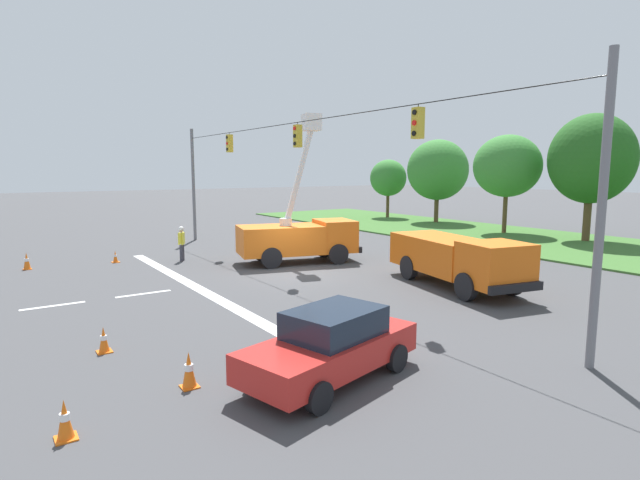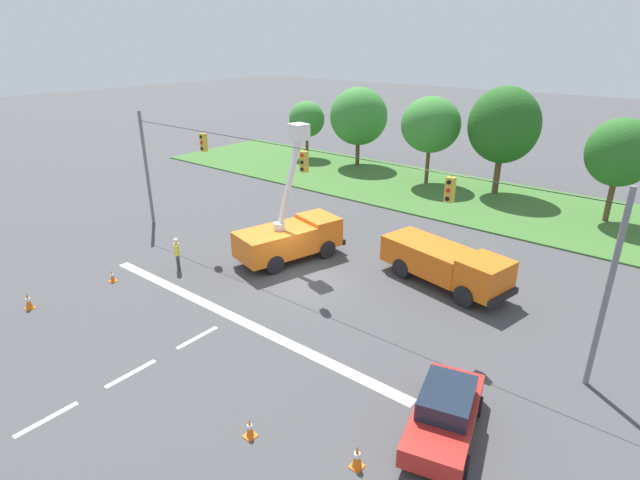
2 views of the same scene
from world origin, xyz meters
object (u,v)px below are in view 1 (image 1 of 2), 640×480
object	(u,v)px
utility_truck_bucket_lift	(299,235)
sedan_red	(331,344)
utility_truck_support_near	(457,258)
tree_centre	(507,166)
traffic_cone_near_bucket	(189,370)
traffic_cone_lane_edge_a	(104,340)
tree_west	(438,170)
traffic_cone_foreground_right	(433,261)
traffic_cone_mid_left	(27,261)
road_worker	(182,241)
traffic_cone_mid_right	(115,257)
tree_far_west	(388,178)
traffic_cone_lane_edge_b	(354,245)
tree_east	(591,159)
traffic_cone_foreground_left	(65,420)

from	to	relation	value
utility_truck_bucket_lift	sedan_red	world-z (taller)	utility_truck_bucket_lift
utility_truck_support_near	tree_centre	bearing A→B (deg)	120.32
traffic_cone_near_bucket	traffic_cone_lane_edge_a	bearing A→B (deg)	-161.44
tree_west	traffic_cone_foreground_right	bearing A→B (deg)	-47.35
utility_truck_bucket_lift	sedan_red	xyz separation A→B (m)	(12.37, -6.79, -0.59)
tree_west	traffic_cone_foreground_right	size ratio (longest dim) A/B	10.63
traffic_cone_foreground_right	traffic_cone_mid_left	xyz separation A→B (m)	(-10.26, -15.92, 0.07)
road_worker	traffic_cone_mid_left	world-z (taller)	road_worker
tree_centre	traffic_cone_mid_right	distance (m)	26.43
tree_far_west	traffic_cone_mid_right	bearing A→B (deg)	-69.70
traffic_cone_mid_left	traffic_cone_lane_edge_a	bearing A→B (deg)	3.45
traffic_cone_mid_right	tree_far_west	bearing A→B (deg)	110.30
tree_far_west	traffic_cone_lane_edge_a	world-z (taller)	tree_far_west
tree_far_west	tree_centre	size ratio (longest dim) A/B	0.79
road_worker	traffic_cone_foreground_right	size ratio (longest dim) A/B	2.62
tree_centre	utility_truck_support_near	world-z (taller)	tree_centre
sedan_red	traffic_cone_lane_edge_a	size ratio (longest dim) A/B	6.90
tree_centre	traffic_cone_lane_edge_b	size ratio (longest dim) A/B	10.64
traffic_cone_mid_right	traffic_cone_lane_edge_b	distance (m)	12.76
sedan_red	traffic_cone_lane_edge_a	xyz separation A→B (m)	(-4.53, -3.83, -0.47)
road_worker	utility_truck_support_near	bearing A→B (deg)	31.51
utility_truck_bucket_lift	road_worker	distance (m)	5.98
tree_east	traffic_cone_lane_edge_a	size ratio (longest dim) A/B	12.11
tree_east	traffic_cone_near_bucket	xyz separation A→B (m)	(6.84, -28.50, -4.87)
road_worker	traffic_cone_lane_edge_b	distance (m)	9.61
tree_west	sedan_red	size ratio (longest dim) A/B	1.56
utility_truck_bucket_lift	traffic_cone_lane_edge_a	xyz separation A→B (m)	(7.84, -10.62, -1.05)
tree_west	utility_truck_support_near	size ratio (longest dim) A/B	1.03
sedan_red	tree_far_west	bearing A→B (deg)	136.48
traffic_cone_foreground_right	utility_truck_support_near	bearing A→B (deg)	-33.23
tree_east	traffic_cone_foreground_right	world-z (taller)	tree_east
utility_truck_bucket_lift	tree_east	bearing A→B (deg)	77.46
tree_west	tree_east	bearing A→B (deg)	-3.08
traffic_cone_mid_left	traffic_cone_mid_right	bearing A→B (deg)	83.78
traffic_cone_lane_edge_b	tree_west	bearing A→B (deg)	117.11
traffic_cone_foreground_left	traffic_cone_foreground_right	world-z (taller)	traffic_cone_foreground_left
traffic_cone_near_bucket	traffic_cone_foreground_left	bearing A→B (deg)	-71.57
traffic_cone_lane_edge_a	traffic_cone_foreground_right	bearing A→B (deg)	101.58
tree_west	traffic_cone_foreground_left	world-z (taller)	tree_west
traffic_cone_foreground_left	traffic_cone_foreground_right	bearing A→B (deg)	113.37
tree_far_west	traffic_cone_mid_left	distance (m)	32.28
traffic_cone_foreground_left	traffic_cone_mid_left	xyz separation A→B (m)	(-17.39, 0.58, 0.05)
tree_centre	traffic_cone_lane_edge_a	bearing A→B (deg)	-72.45
tree_east	road_worker	distance (m)	25.31
tree_centre	utility_truck_support_near	xyz separation A→B (m)	(9.19, -15.72, -3.69)
tree_centre	traffic_cone_foreground_left	world-z (taller)	tree_centre
tree_far_west	traffic_cone_near_bucket	bearing A→B (deg)	-47.80
utility_truck_bucket_lift	traffic_cone_near_bucket	world-z (taller)	utility_truck_bucket_lift
utility_truck_bucket_lift	tree_far_west	bearing A→B (deg)	128.01
tree_far_west	traffic_cone_lane_edge_b	size ratio (longest dim) A/B	8.40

